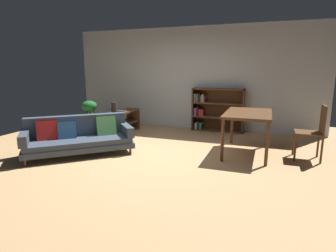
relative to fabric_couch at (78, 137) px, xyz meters
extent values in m
plane|color=tan|center=(1.37, 0.41, -0.33)|extent=(8.16, 8.16, 0.00)
cube|color=silver|center=(1.37, 3.11, 1.02)|extent=(6.80, 0.10, 2.70)
cylinder|color=#56351E|center=(0.95, 0.30, -0.28)|extent=(0.04, 0.04, 0.12)
cylinder|color=#56351E|center=(-0.38, -0.91, -0.28)|extent=(0.04, 0.04, 0.12)
cylinder|color=#56351E|center=(0.51, 0.78, -0.28)|extent=(0.04, 0.04, 0.12)
cylinder|color=#56351E|center=(-0.82, -0.43, -0.28)|extent=(0.04, 0.04, 0.12)
cube|color=#384251|center=(0.06, -0.06, -0.17)|extent=(1.97, 1.89, 0.10)
cube|color=#384251|center=(0.06, -0.06, -0.07)|extent=(1.89, 1.82, 0.10)
cube|color=#384251|center=(-0.13, 0.15, 0.18)|extent=(1.52, 1.40, 0.40)
cube|color=#384251|center=(0.74, 0.55, 0.08)|extent=(0.60, 0.64, 0.19)
cube|color=#384251|center=(-0.61, -0.68, 0.08)|extent=(0.60, 0.64, 0.19)
cube|color=red|center=(-0.44, -0.32, 0.15)|extent=(0.39, 0.38, 0.38)
cube|color=#336093|center=(-0.17, -0.10, 0.13)|extent=(0.38, 0.37, 0.35)
cube|color=#4C894C|center=(0.36, 0.41, 0.15)|extent=(0.41, 0.40, 0.39)
cube|color=#56351E|center=(-0.08, 2.44, -0.05)|extent=(0.39, 0.04, 0.56)
cube|color=#56351E|center=(-0.08, 1.11, -0.05)|extent=(0.39, 0.04, 0.56)
cube|color=#56351E|center=(-0.08, 1.78, -0.09)|extent=(0.39, 1.34, 0.04)
cube|color=#56351E|center=(-0.08, 1.78, 0.21)|extent=(0.39, 1.38, 0.04)
cube|color=#56351E|center=(-0.08, 1.78, -0.31)|extent=(0.39, 1.34, 0.04)
cube|color=#333338|center=(-0.11, 1.86, 0.24)|extent=(0.30, 0.37, 0.02)
cube|color=black|center=(-0.33, 1.81, 0.29)|extent=(0.27, 0.35, 0.09)
cylinder|color=#2D2823|center=(-0.11, 1.53, 0.36)|extent=(0.14, 0.14, 0.26)
cylinder|color=slate|center=(-0.11, 1.53, 0.41)|extent=(0.08, 0.08, 0.01)
cylinder|color=#9E9389|center=(-1.08, 1.89, -0.22)|extent=(0.33, 0.33, 0.23)
cylinder|color=#1E6B28|center=(-0.96, 1.91, 0.15)|extent=(0.29, 0.08, 0.54)
cylinder|color=#1E6B28|center=(-1.10, 1.95, 0.12)|extent=(0.07, 0.17, 0.46)
cylinder|color=#1E6B28|center=(-1.19, 1.86, 0.14)|extent=(0.26, 0.10, 0.51)
cylinder|color=#1E6B28|center=(-1.10, 1.79, 0.08)|extent=(0.08, 0.24, 0.40)
ellipsoid|color=#1E6B28|center=(-1.08, 1.89, 0.31)|extent=(0.39, 0.39, 0.28)
cylinder|color=#56351E|center=(2.66, 1.78, 0.04)|extent=(0.06, 0.06, 0.75)
cylinder|color=#56351E|center=(2.66, 0.49, 0.04)|extent=(0.06, 0.06, 0.75)
cylinder|color=#56351E|center=(3.40, 1.78, 0.04)|extent=(0.06, 0.06, 0.75)
cylinder|color=#56351E|center=(3.40, 0.49, 0.04)|extent=(0.06, 0.06, 0.75)
cube|color=#56351E|center=(3.03, 1.14, 0.44)|extent=(0.84, 1.40, 0.05)
cylinder|color=#56351E|center=(3.87, 0.94, -0.10)|extent=(0.04, 0.04, 0.46)
cylinder|color=#56351E|center=(3.87, 1.33, -0.10)|extent=(0.04, 0.04, 0.46)
cylinder|color=#56351E|center=(4.29, 0.93, -0.10)|extent=(0.04, 0.04, 0.46)
cylinder|color=#56351E|center=(4.29, 1.33, -0.10)|extent=(0.04, 0.04, 0.46)
cube|color=#56351E|center=(4.08, 1.13, 0.15)|extent=(0.45, 0.43, 0.04)
cube|color=#56351E|center=(4.29, 1.13, 0.41)|extent=(0.04, 0.39, 0.49)
cube|color=#56351E|center=(1.50, 2.89, 0.22)|extent=(0.04, 0.32, 1.12)
cube|color=#56351E|center=(2.79, 2.89, 0.22)|extent=(0.04, 0.32, 1.12)
cube|color=#56351E|center=(2.15, 2.89, 0.76)|extent=(1.33, 0.32, 0.04)
cube|color=#56351E|center=(2.15, 2.89, -0.32)|extent=(1.33, 0.32, 0.04)
cube|color=#56351E|center=(2.15, 3.04, 0.22)|extent=(1.29, 0.04, 1.12)
cube|color=#56351E|center=(2.15, 2.89, 0.04)|extent=(1.29, 0.31, 0.04)
cube|color=#56351E|center=(2.15, 2.89, 0.40)|extent=(1.29, 0.31, 0.04)
cube|color=black|center=(1.56, 2.88, -0.21)|extent=(0.04, 0.27, 0.18)
cube|color=silver|center=(1.60, 2.87, -0.22)|extent=(0.04, 0.23, 0.16)
cube|color=black|center=(1.66, 2.86, -0.20)|extent=(0.07, 0.19, 0.20)
cube|color=#337F47|center=(1.73, 2.88, -0.22)|extent=(0.06, 0.24, 0.16)
cube|color=#993884|center=(1.57, 2.86, 0.16)|extent=(0.06, 0.19, 0.19)
cube|color=black|center=(1.64, 2.88, 0.18)|extent=(0.06, 0.27, 0.23)
cube|color=red|center=(1.70, 2.87, 0.15)|extent=(0.05, 0.23, 0.17)
cube|color=red|center=(1.76, 2.87, 0.15)|extent=(0.06, 0.22, 0.17)
cube|color=#337F47|center=(1.56, 2.88, 0.53)|extent=(0.05, 0.27, 0.21)
cube|color=#993884|center=(1.62, 2.87, 0.52)|extent=(0.05, 0.22, 0.21)
cube|color=black|center=(1.68, 2.87, 0.53)|extent=(0.05, 0.21, 0.22)
cube|color=#337F47|center=(1.73, 2.86, 0.51)|extent=(0.04, 0.19, 0.18)
cube|color=gold|center=(1.77, 2.87, 0.52)|extent=(0.03, 0.24, 0.21)
cube|color=#993884|center=(1.80, 2.88, 0.50)|extent=(0.04, 0.27, 0.16)
camera|label=1|loc=(3.37, -4.22, 1.26)|focal=29.50mm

